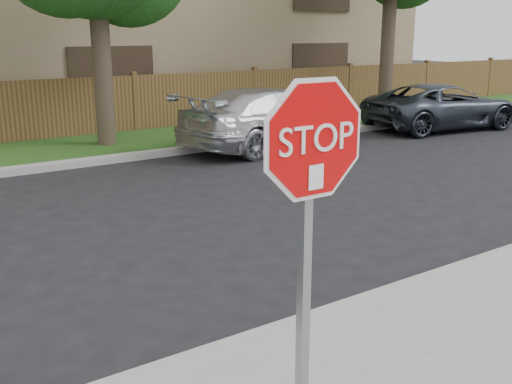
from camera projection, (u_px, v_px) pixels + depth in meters
ground at (236, 344)px, 5.46m from camera, size 90.00×90.00×0.00m
far_curb at (16, 171)px, 11.92m from camera, size 70.00×0.30×0.15m
stop_sign at (311, 192)px, 3.58m from camera, size 1.01×0.13×2.55m
sedan_right at (273, 118)px, 14.57m from camera, size 5.28×2.77×1.46m
sedan_far_right at (442, 106)px, 17.35m from camera, size 4.96×2.79×1.31m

